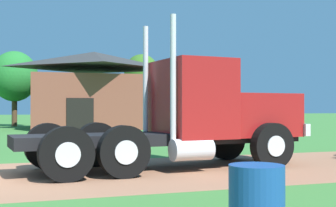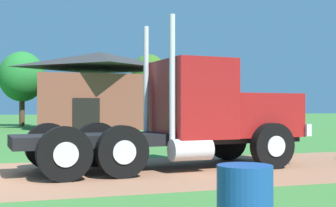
{
  "view_description": "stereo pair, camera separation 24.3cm",
  "coord_description": "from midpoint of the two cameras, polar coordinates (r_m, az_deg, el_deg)",
  "views": [
    {
      "loc": [
        0.72,
        -10.6,
        1.53
      ],
      "look_at": [
        4.55,
        0.61,
        1.65
      ],
      "focal_mm": 49.24,
      "sensor_mm": 36.0,
      "label": 1
    },
    {
      "loc": [
        0.95,
        -10.67,
        1.53
      ],
      "look_at": [
        4.55,
        0.61,
        1.65
      ],
      "focal_mm": 49.24,
      "sensor_mm": 36.0,
      "label": 2
    }
  ],
  "objects": [
    {
      "name": "truck_foreground_white",
      "position": [
        12.01,
        4.23,
        -1.66
      ],
      "size": [
        7.61,
        3.1,
        3.73
      ],
      "color": "black",
      "rests_on": "ground_plane"
    },
    {
      "name": "steel_barrel",
      "position": [
        5.38,
        10.8,
        -12.19
      ],
      "size": [
        0.63,
        0.63,
        0.89
      ],
      "primitive_type": "cylinder",
      "color": "#19478C",
      "rests_on": "ground_plane"
    },
    {
      "name": "shed_building",
      "position": [
        35.24,
        -8.13,
        1.5
      ],
      "size": [
        9.99,
        8.35,
        5.79
      ],
      "color": "brown",
      "rests_on": "ground_plane"
    },
    {
      "name": "tree_right",
      "position": [
        40.42,
        -17.46,
        3.17
      ],
      "size": [
        3.81,
        3.81,
        6.26
      ],
      "color": "#513823",
      "rests_on": "ground_plane"
    },
    {
      "name": "tree_far_right",
      "position": [
        54.57,
        -2.25,
        3.71
      ],
      "size": [
        4.12,
        4.12,
        7.89
      ],
      "color": "#513823",
      "rests_on": "ground_plane"
    }
  ]
}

